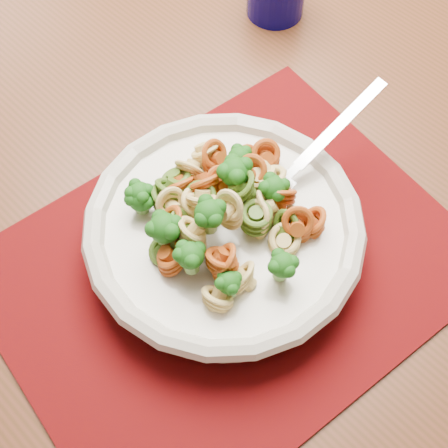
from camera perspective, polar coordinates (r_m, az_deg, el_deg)
dining_table at (r=0.69m, az=-1.62°, el=-5.16°), size 1.60×1.25×0.78m
placemat at (r=0.57m, az=0.44°, el=-3.97°), size 0.45×0.37×0.00m
pasta_bowl at (r=0.56m, az=-0.00°, el=-0.57°), size 0.25×0.25×0.05m
pasta_broccoli_heap at (r=0.54m, az=0.00°, el=0.32°), size 0.21×0.21×0.06m
fork at (r=0.56m, az=4.96°, el=3.45°), size 0.18×0.06×0.08m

